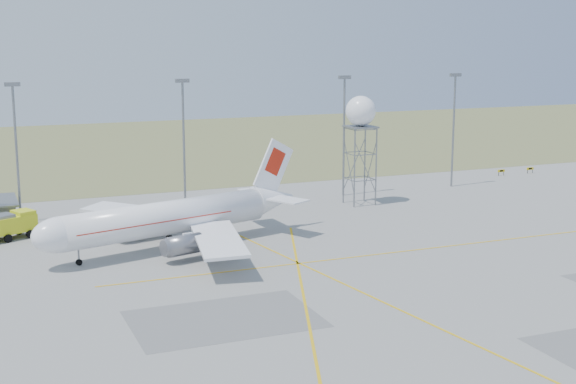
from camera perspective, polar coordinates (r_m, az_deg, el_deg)
name	(u,v)px	position (r m, az deg, el deg)	size (l,w,h in m)	color
ground	(489,343)	(75.04, 14.12, -10.38)	(400.00, 400.00, 0.00)	gray
grass_strip	(146,147)	(202.07, -10.08, 3.19)	(400.00, 120.00, 0.03)	#626B3B
mast_a	(16,141)	(122.85, -18.78, 3.47)	(2.20, 0.50, 20.50)	slate
mast_b	(184,133)	(126.84, -7.44, 4.19)	(2.20, 0.50, 20.50)	slate
mast_c	(344,126)	(136.71, 4.01, 4.74)	(2.20, 0.50, 20.50)	slate
mast_d	(454,120)	(147.75, 11.71, 5.01)	(2.20, 0.50, 20.50)	slate
taxi_sign_near	(501,171)	(163.09, 14.93, 1.45)	(1.60, 0.17, 1.20)	black
taxi_sign_far	(530,169)	(167.40, 16.84, 1.58)	(1.60, 0.17, 1.20)	black
airliner_main	(170,218)	(103.94, -8.39, -1.86)	(37.84, 35.92, 13.05)	white
radar_tower	(360,144)	(129.94, 5.15, 3.43)	(4.87, 4.87, 17.63)	slate
fire_truck	(3,227)	(114.15, -19.58, -2.39)	(9.52, 6.52, 3.63)	#CED619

